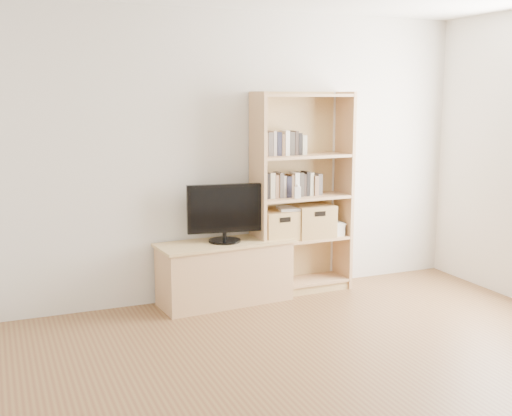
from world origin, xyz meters
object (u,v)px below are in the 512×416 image
tv_stand (225,273)px  bookshelf (302,194)px  basket_left (278,225)px  television (224,213)px  basket_right (313,221)px  baby_monitor (297,192)px  laptop (295,208)px

tv_stand → bookshelf: size_ratio=0.62×
tv_stand → basket_left: basket_left is taller
bookshelf → television: bearing=-177.9°
bookshelf → television: bookshelf is taller
basket_left → basket_right: bearing=-1.7°
tv_stand → television: television is taller
baby_monitor → laptop: 0.19m
tv_stand → bookshelf: (0.79, 0.05, 0.67)m
laptop → television: bearing=-165.5°
television → laptop: television is taller
baby_monitor → basket_right: 0.38m
television → basket_left: television is taller
bookshelf → television: size_ratio=2.83×
baby_monitor → basket_left: (-0.15, 0.10, -0.31)m
television → laptop: bearing=11.0°
television → basket_left: size_ratio=2.00×
bookshelf → laptop: bearing=-172.9°
tv_stand → laptop: bearing=-1.5°
television → basket_right: 0.92m
bookshelf → baby_monitor: 0.15m
basket_left → laptop: (0.17, 0.00, 0.15)m
television → laptop: (0.71, 0.04, -0.01)m
television → basket_right: (0.91, 0.05, -0.15)m
tv_stand → baby_monitor: bearing=-9.2°
baby_monitor → basket_right: baby_monitor is taller
television → basket_right: size_ratio=1.80×
tv_stand → laptop: laptop is taller
baby_monitor → basket_right: (0.22, 0.11, -0.30)m
television → basket_right: bearing=11.0°
tv_stand → bookshelf: bearing=-0.9°
basket_left → basket_right: 0.37m
bookshelf → basket_left: bearing=-178.8°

